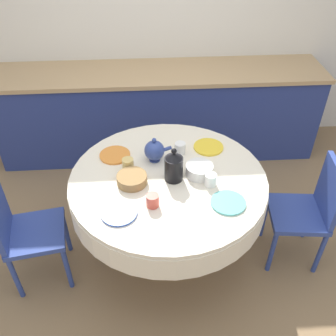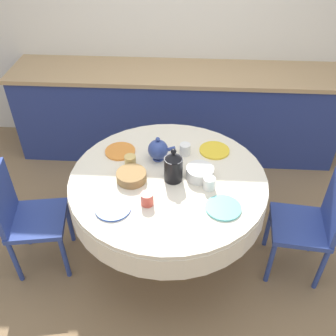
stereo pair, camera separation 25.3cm
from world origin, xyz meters
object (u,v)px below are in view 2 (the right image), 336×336
Objects in this scene: coffee_carafe at (173,167)px; chair_left at (312,222)px; chair_right at (25,215)px; teapot at (158,150)px.

chair_left is at bearing -5.10° from coffee_carafe.
chair_right is at bearing 97.74° from chair_left.
chair_right is 3.49× the size of coffee_carafe.
chair_right is 4.39× the size of teapot.
chair_right is at bearing -158.35° from teapot.
chair_left is at bearing 82.26° from chair_right.
chair_right is at bearing -171.93° from coffee_carafe.
coffee_carafe is 0.25m from teapot.
chair_right is (-2.04, -0.06, 0.00)m from chair_left.
teapot is (-1.11, 0.31, 0.35)m from chair_left.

